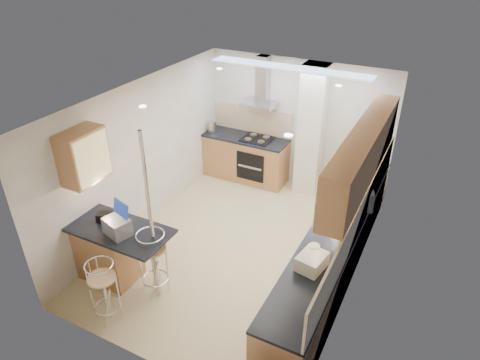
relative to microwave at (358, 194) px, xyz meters
The scene contains 16 objects.
ground 2.05m from the microwave, 156.79° to the right, with size 4.80×4.80×0.00m, color #D2BE8C.
room_shell 1.40m from the microwave, 166.25° to the right, with size 3.64×4.84×2.51m.
right_counter 0.93m from the microwave, 98.76° to the right, with size 0.63×4.40×0.92m.
back_counter 2.98m from the microwave, 151.10° to the left, with size 1.70×0.63×0.92m.
peninsula 3.52m from the microwave, 141.93° to the right, with size 1.47×0.72×0.94m.
microwave is the anchor object (origin of this frame).
laptop 3.46m from the microwave, 139.89° to the right, with size 0.34×0.26×0.24m, color #ADB1B5.
bag 3.65m from the microwave, 145.53° to the right, with size 0.22×0.16×0.12m, color black.
bar_stool_near 3.78m from the microwave, 131.59° to the right, with size 0.38×0.38×0.92m, color tan, non-canonical shape.
bar_stool_end 3.11m from the microwave, 136.60° to the right, with size 0.41×0.41×1.00m, color tan, non-canonical shape.
jar_a 0.58m from the microwave, 84.98° to the left, with size 0.12×0.12×0.18m, color beige.
jar_b 0.18m from the microwave, 87.33° to the left, with size 0.11×0.11×0.14m, color beige.
jar_c 1.51m from the microwave, 96.98° to the right, with size 0.14×0.14×0.20m, color beige.
jar_d 1.54m from the microwave, 96.87° to the right, with size 0.10×0.10×0.14m, color white.
bread_bin 1.68m from the microwave, 95.01° to the right, with size 0.29×0.36×0.19m, color beige.
kettle 3.51m from the microwave, 158.17° to the left, with size 0.16×0.16×0.24m, color #B0B3B5.
Camera 1 is at (2.49, -4.88, 4.40)m, focal length 32.00 mm.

